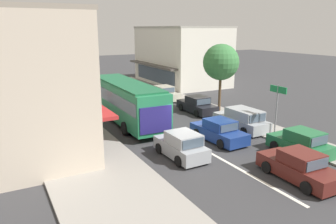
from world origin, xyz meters
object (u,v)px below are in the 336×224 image
parked_wagon_kerb_second (242,120)px  sedan_queue_far_back (219,131)px  hatchback_behind_bus_near (181,146)px  city_bus (126,99)px  parked_sedan_kerb_third (197,105)px  traffic_light_downstreet (65,72)px  directional_road_sign (277,99)px  pedestrian_browsing_midblock (98,122)px  pedestrian_with_handbag_near (72,99)px  parked_sedan_kerb_rear (164,93)px  street_tree_right (221,62)px  sedan_adjacent_lane_trail (299,167)px  parked_hatchback_kerb_front (301,143)px

parked_wagon_kerb_second → sedan_queue_far_back: bearing=-157.7°
hatchback_behind_bus_near → sedan_queue_far_back: (3.65, 1.30, -0.05)m
hatchback_behind_bus_near → sedan_queue_far_back: size_ratio=0.87×
city_bus → parked_sedan_kerb_third: (6.61, -0.06, -1.22)m
parked_wagon_kerb_second → traffic_light_downstreet: traffic_light_downstreet is taller
sedan_queue_far_back → directional_road_sign: size_ratio=1.19×
hatchback_behind_bus_near → pedestrian_browsing_midblock: (-3.13, 5.96, 0.36)m
parked_sedan_kerb_third → pedestrian_with_handbag_near: pedestrian_with_handbag_near is taller
sedan_queue_far_back → parked_sedan_kerb_rear: bearing=78.1°
directional_road_sign → street_tree_right: bearing=84.1°
sedan_adjacent_lane_trail → hatchback_behind_bus_near: bearing=124.9°
parked_hatchback_kerb_front → pedestrian_browsing_midblock: (-9.49, 8.94, 0.36)m
parked_hatchback_kerb_front → directional_road_sign: directional_road_sign is taller
sedan_queue_far_back → traffic_light_downstreet: 19.64m
parked_sedan_kerb_rear → traffic_light_downstreet: traffic_light_downstreet is taller
parked_sedan_kerb_third → directional_road_sign: directional_road_sign is taller
hatchback_behind_bus_near → parked_sedan_kerb_rear: hatchback_behind_bus_near is taller
parked_sedan_kerb_third → street_tree_right: (1.83, -0.80, 3.75)m
sedan_adjacent_lane_trail → parked_hatchback_kerb_front: 3.52m
parked_sedan_kerb_rear → pedestrian_with_handbag_near: size_ratio=2.61×
city_bus → pedestrian_with_handbag_near: 6.52m
parked_hatchback_kerb_front → hatchback_behind_bus_near: bearing=154.9°
sedan_adjacent_lane_trail → sedan_queue_far_back: same height
parked_sedan_kerb_rear → pedestrian_with_handbag_near: 9.45m
parked_wagon_kerb_second → traffic_light_downstreet: 19.65m
hatchback_behind_bus_near → parked_sedan_kerb_rear: (6.42, 14.42, -0.05)m
sedan_queue_far_back → directional_road_sign: directional_road_sign is taller
city_bus → street_tree_right: street_tree_right is taller
parked_hatchback_kerb_front → pedestrian_with_handbag_near: bearing=118.7°
directional_road_sign → city_bus: bearing=133.3°
sedan_adjacent_lane_trail → parked_sedan_kerb_third: same height
city_bus → pedestrian_with_handbag_near: size_ratio=6.68×
city_bus → parked_sedan_kerb_third: size_ratio=2.59×
traffic_light_downstreet → directional_road_sign: bearing=-63.3°
parked_hatchback_kerb_front → parked_wagon_kerb_second: 5.53m
parked_wagon_kerb_second → parked_sedan_kerb_rear: bearing=91.2°
parked_hatchback_kerb_front → directional_road_sign: size_ratio=1.03×
traffic_light_downstreet → pedestrian_with_handbag_near: bearing=-96.9°
city_bus → hatchback_behind_bus_near: (0.09, -8.34, -1.17)m
sedan_adjacent_lane_trail → pedestrian_with_handbag_near: size_ratio=2.61×
hatchback_behind_bus_near → parked_hatchback_kerb_front: (6.36, -2.98, 0.00)m
pedestrian_browsing_midblock → parked_wagon_kerb_second: bearing=-19.2°
sedan_adjacent_lane_trail → sedan_queue_far_back: bearing=89.9°
parked_sedan_kerb_third → city_bus: bearing=179.5°
city_bus → parked_sedan_kerb_rear: 8.99m
sedan_queue_far_back → parked_wagon_kerb_second: (3.03, 1.24, 0.08)m
pedestrian_browsing_midblock → sedan_queue_far_back: bearing=-34.5°
pedestrian_with_handbag_near → parked_sedan_kerb_rear: bearing=1.8°
sedan_queue_far_back → pedestrian_browsing_midblock: (-6.78, 4.65, 0.40)m
sedan_queue_far_back → parked_hatchback_kerb_front: 5.07m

